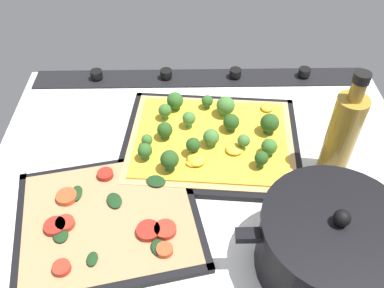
# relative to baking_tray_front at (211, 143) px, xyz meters

# --- Properties ---
(ground_plane) EXTENTS (0.83, 0.65, 0.03)m
(ground_plane) POSITION_rel_baking_tray_front_xyz_m (0.01, 0.06, -0.02)
(ground_plane) COLOR white
(stove_control_panel) EXTENTS (0.80, 0.07, 0.03)m
(stove_control_panel) POSITION_rel_baking_tray_front_xyz_m (0.01, -0.23, 0.00)
(stove_control_panel) COLOR black
(stove_control_panel) RESTS_ON ground_plane
(baking_tray_front) EXTENTS (0.37, 0.31, 0.01)m
(baking_tray_front) POSITION_rel_baking_tray_front_xyz_m (0.00, 0.00, 0.00)
(baking_tray_front) COLOR black
(baking_tray_front) RESTS_ON ground_plane
(broccoli_pizza) EXTENTS (0.35, 0.29, 0.06)m
(broccoli_pizza) POSITION_rel_baking_tray_front_xyz_m (0.00, -0.00, 0.02)
(broccoli_pizza) COLOR tan
(broccoli_pizza) RESTS_ON baking_tray_front
(baking_tray_back) EXTENTS (0.35, 0.32, 0.01)m
(baking_tray_back) POSITION_rel_baking_tray_front_xyz_m (0.18, 0.18, 0.00)
(baking_tray_back) COLOR black
(baking_tray_back) RESTS_ON ground_plane
(veggie_pizza_back) EXTENTS (0.32, 0.29, 0.02)m
(veggie_pizza_back) POSITION_rel_baking_tray_front_xyz_m (0.18, 0.19, 0.01)
(veggie_pizza_back) COLOR #A07D53
(veggie_pizza_back) RESTS_ON baking_tray_back
(cooking_pot) EXTENTS (0.29, 0.22, 0.14)m
(cooking_pot) POSITION_rel_baking_tray_front_xyz_m (-0.16, 0.27, 0.05)
(cooking_pot) COLOR black
(cooking_pot) RESTS_ON ground_plane
(oil_bottle) EXTENTS (0.05, 0.05, 0.22)m
(oil_bottle) POSITION_rel_baking_tray_front_xyz_m (-0.22, 0.07, 0.09)
(oil_bottle) COLOR olive
(oil_bottle) RESTS_ON ground_plane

